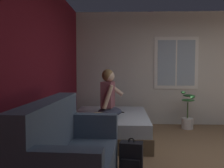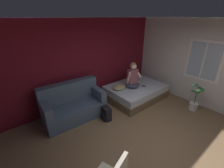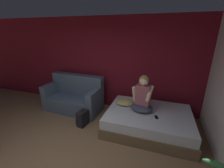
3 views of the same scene
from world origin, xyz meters
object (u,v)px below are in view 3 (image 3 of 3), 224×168
Objects in this scene: backpack at (82,118)px; throw_pillow at (125,102)px; couch at (74,97)px; cell_phone at (156,117)px; person_seated at (143,97)px; bed at (148,121)px.

throw_pillow reaches higher than backpack.
couch reaches higher than cell_phone.
cell_phone is at bearing -31.23° from person_seated.
couch is 0.98m from backpack.
bed is 2.29× the size of person_seated.
cell_phone is (0.18, -0.20, 0.25)m from bed.
throw_pillow is at bearing -5.72° from couch.
cell_phone is (1.78, 0.16, 0.29)m from backpack.
bed is 4.38× the size of backpack.
person_seated is at bearing 133.39° from cell_phone.
throw_pillow is 0.90m from cell_phone.
cell_phone is at bearing -12.62° from couch.
couch reaches higher than throw_pillow.
cell_phone reaches higher than bed.
throw_pillow is (-0.63, 0.19, 0.31)m from bed.
backpack is (-1.43, -0.37, -0.64)m from person_seated.
person_seated is 1.82× the size of throw_pillow.
person_seated is at bearing -20.22° from throw_pillow.
person_seated reaches higher than bed.
couch is at bearing 174.28° from throw_pillow.
backpack is at bearing 169.78° from cell_phone.
couch is 1.98× the size of person_seated.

